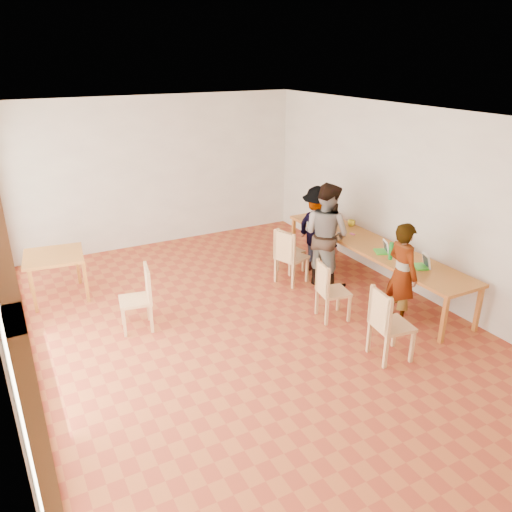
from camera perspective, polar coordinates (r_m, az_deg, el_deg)
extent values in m
plane|color=#AC5229|center=(7.45, -0.98, -7.92)|extent=(8.00, 8.00, 0.00)
cube|color=beige|center=(10.42, -11.21, 9.38)|extent=(6.00, 0.10, 3.00)
cube|color=beige|center=(4.06, 26.27, -13.89)|extent=(6.00, 0.10, 3.00)
cube|color=beige|center=(8.54, 17.30, 6.00)|extent=(0.10, 8.00, 3.00)
cube|color=white|center=(6.17, -26.39, -1.50)|extent=(0.10, 8.00, 3.00)
cube|color=white|center=(6.48, -1.16, 15.84)|extent=(6.00, 8.00, 0.04)
cube|color=#B86529|center=(8.63, 13.13, 1.16)|extent=(0.80, 4.00, 0.05)
cube|color=#B86529|center=(7.33, 20.66, -6.90)|extent=(0.06, 0.06, 0.70)
cube|color=#B86529|center=(10.02, 4.31, 2.38)|extent=(0.06, 0.06, 0.70)
cube|color=#B86529|center=(7.81, 24.04, -5.59)|extent=(0.06, 0.06, 0.70)
cube|color=#B86529|center=(10.38, 7.50, 2.96)|extent=(0.06, 0.06, 0.70)
cube|color=#B86529|center=(8.60, -22.17, -0.02)|extent=(0.90, 0.90, 0.05)
cube|color=#B86529|center=(8.36, -24.10, -3.77)|extent=(0.05, 0.05, 0.70)
cube|color=#B86529|center=(9.08, -24.55, -1.82)|extent=(0.05, 0.05, 0.70)
cube|color=#B86529|center=(8.42, -18.86, -2.80)|extent=(0.05, 0.05, 0.70)
cube|color=#B86529|center=(9.13, -19.73, -0.95)|extent=(0.05, 0.05, 0.70)
cube|color=tan|center=(6.74, 15.29, -7.67)|extent=(0.52, 0.52, 0.04)
cube|color=tan|center=(6.50, 14.00, -6.01)|extent=(0.11, 0.46, 0.48)
cube|color=tan|center=(7.54, 8.86, -4.07)|extent=(0.49, 0.49, 0.04)
cube|color=tan|center=(7.36, 7.62, -2.59)|extent=(0.12, 0.42, 0.44)
cube|color=tan|center=(8.64, 4.11, -0.13)|extent=(0.58, 0.58, 0.04)
cube|color=tan|center=(8.39, 3.27, 1.12)|extent=(0.19, 0.44, 0.48)
cube|color=tan|center=(9.10, 4.01, 0.57)|extent=(0.45, 0.45, 0.04)
cube|color=tan|center=(8.91, 3.24, 1.61)|extent=(0.11, 0.38, 0.40)
cube|color=tan|center=(7.37, -13.64, -4.96)|extent=(0.51, 0.51, 0.04)
cube|color=tan|center=(7.27, -12.26, -3.00)|extent=(0.12, 0.44, 0.46)
imported|color=gray|center=(7.52, 16.34, -1.97)|extent=(0.40, 0.59, 1.55)
imported|color=gray|center=(8.51, 8.01, 2.44)|extent=(0.90, 1.03, 1.78)
imported|color=gray|center=(9.00, 7.06, 2.95)|extent=(0.64, 1.05, 1.59)
cube|color=green|center=(7.88, 18.23, -1.16)|extent=(0.26, 0.30, 0.03)
cube|color=white|center=(7.88, 18.91, -0.51)|extent=(0.15, 0.24, 0.21)
cube|color=green|center=(8.29, 14.03, 0.49)|extent=(0.26, 0.29, 0.03)
cube|color=white|center=(8.29, 14.65, 1.06)|extent=(0.16, 0.23, 0.20)
cube|color=green|center=(9.43, 7.77, 3.62)|extent=(0.21, 0.29, 0.03)
cube|color=white|center=(9.45, 8.31, 4.25)|extent=(0.10, 0.25, 0.22)
imported|color=yellow|center=(9.45, 10.84, 3.72)|extent=(0.17, 0.17, 0.11)
cylinder|color=#1E812B|center=(8.00, 15.16, 0.55)|extent=(0.07, 0.07, 0.28)
cylinder|color=silver|center=(9.66, 6.26, 4.33)|extent=(0.07, 0.07, 0.09)
cylinder|color=white|center=(8.39, 16.70, 0.57)|extent=(0.08, 0.08, 0.06)
cube|color=#D34483|center=(9.02, 10.96, 2.49)|extent=(0.05, 0.10, 0.01)
cube|color=black|center=(9.87, 8.33, 4.62)|extent=(0.16, 0.26, 0.09)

